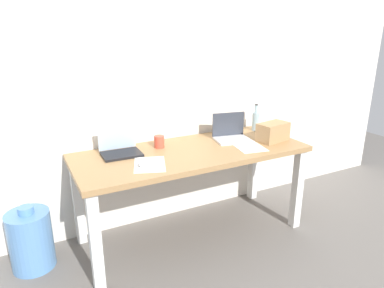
{
  "coord_description": "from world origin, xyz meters",
  "views": [
    {
      "loc": [
        -1.17,
        -2.25,
        1.63
      ],
      "look_at": [
        0.0,
        0.0,
        0.79
      ],
      "focal_mm": 32.47,
      "sensor_mm": 36.0,
      "label": 1
    }
  ],
  "objects_px": {
    "laptop_left": "(120,149)",
    "cardboard_box": "(273,132)",
    "computer_mouse": "(143,163)",
    "desk": "(192,162)",
    "water_cooler_jug": "(31,240)",
    "laptop_right": "(231,134)",
    "coffee_mug": "(159,142)",
    "beer_bottle": "(256,121)"
  },
  "relations": [
    {
      "from": "laptop_left",
      "to": "coffee_mug",
      "type": "bearing_deg",
      "value": 1.33
    },
    {
      "from": "desk",
      "to": "laptop_right",
      "type": "distance_m",
      "value": 0.45
    },
    {
      "from": "computer_mouse",
      "to": "coffee_mug",
      "type": "height_order",
      "value": "coffee_mug"
    },
    {
      "from": "laptop_left",
      "to": "laptop_right",
      "type": "bearing_deg",
      "value": -5.16
    },
    {
      "from": "cardboard_box",
      "to": "coffee_mug",
      "type": "distance_m",
      "value": 0.95
    },
    {
      "from": "computer_mouse",
      "to": "laptop_left",
      "type": "bearing_deg",
      "value": 136.82
    },
    {
      "from": "desk",
      "to": "coffee_mug",
      "type": "height_order",
      "value": "coffee_mug"
    },
    {
      "from": "cardboard_box",
      "to": "water_cooler_jug",
      "type": "xyz_separation_m",
      "value": [
        -1.92,
        0.24,
        -0.6
      ]
    },
    {
      "from": "desk",
      "to": "water_cooler_jug",
      "type": "distance_m",
      "value": 1.29
    },
    {
      "from": "laptop_right",
      "to": "computer_mouse",
      "type": "distance_m",
      "value": 0.89
    },
    {
      "from": "desk",
      "to": "cardboard_box",
      "type": "xyz_separation_m",
      "value": [
        0.71,
        -0.1,
        0.17
      ]
    },
    {
      "from": "desk",
      "to": "cardboard_box",
      "type": "bearing_deg",
      "value": -7.76
    },
    {
      "from": "laptop_left",
      "to": "cardboard_box",
      "type": "height_order",
      "value": "laptop_left"
    },
    {
      "from": "coffee_mug",
      "to": "cardboard_box",
      "type": "bearing_deg",
      "value": -16.84
    },
    {
      "from": "laptop_right",
      "to": "laptop_left",
      "type": "bearing_deg",
      "value": 174.84
    },
    {
      "from": "laptop_left",
      "to": "computer_mouse",
      "type": "bearing_deg",
      "value": -77.24
    },
    {
      "from": "water_cooler_jug",
      "to": "beer_bottle",
      "type": "bearing_deg",
      "value": 2.21
    },
    {
      "from": "desk",
      "to": "coffee_mug",
      "type": "xyz_separation_m",
      "value": [
        -0.2,
        0.18,
        0.14
      ]
    },
    {
      "from": "laptop_left",
      "to": "cardboard_box",
      "type": "distance_m",
      "value": 1.26
    },
    {
      "from": "desk",
      "to": "laptop_left",
      "type": "height_order",
      "value": "laptop_left"
    },
    {
      "from": "coffee_mug",
      "to": "beer_bottle",
      "type": "bearing_deg",
      "value": 2.63
    },
    {
      "from": "desk",
      "to": "laptop_right",
      "type": "relative_size",
      "value": 5.64
    },
    {
      "from": "water_cooler_jug",
      "to": "cardboard_box",
      "type": "bearing_deg",
      "value": -7.24
    },
    {
      "from": "laptop_left",
      "to": "water_cooler_jug",
      "type": "height_order",
      "value": "laptop_left"
    },
    {
      "from": "beer_bottle",
      "to": "water_cooler_jug",
      "type": "bearing_deg",
      "value": -177.79
    },
    {
      "from": "laptop_right",
      "to": "water_cooler_jug",
      "type": "height_order",
      "value": "laptop_right"
    },
    {
      "from": "laptop_left",
      "to": "cardboard_box",
      "type": "bearing_deg",
      "value": -12.31
    },
    {
      "from": "laptop_right",
      "to": "coffee_mug",
      "type": "bearing_deg",
      "value": 171.54
    },
    {
      "from": "desk",
      "to": "water_cooler_jug",
      "type": "height_order",
      "value": "desk"
    },
    {
      "from": "desk",
      "to": "computer_mouse",
      "type": "relative_size",
      "value": 18.04
    },
    {
      "from": "beer_bottle",
      "to": "laptop_right",
      "type": "bearing_deg",
      "value": -159.06
    },
    {
      "from": "desk",
      "to": "laptop_left",
      "type": "xyz_separation_m",
      "value": [
        -0.52,
        0.17,
        0.14
      ]
    },
    {
      "from": "laptop_right",
      "to": "coffee_mug",
      "type": "height_order",
      "value": "laptop_right"
    },
    {
      "from": "laptop_left",
      "to": "desk",
      "type": "bearing_deg",
      "value": -18.29
    },
    {
      "from": "cardboard_box",
      "to": "laptop_left",
      "type": "bearing_deg",
      "value": 167.69
    },
    {
      "from": "laptop_left",
      "to": "water_cooler_jug",
      "type": "relative_size",
      "value": 0.61
    },
    {
      "from": "computer_mouse",
      "to": "cardboard_box",
      "type": "relative_size",
      "value": 0.38
    },
    {
      "from": "desk",
      "to": "water_cooler_jug",
      "type": "xyz_separation_m",
      "value": [
        -1.21,
        0.15,
        -0.43
      ]
    },
    {
      "from": "desk",
      "to": "beer_bottle",
      "type": "xyz_separation_m",
      "value": [
        0.77,
        0.22,
        0.19
      ]
    },
    {
      "from": "laptop_left",
      "to": "beer_bottle",
      "type": "height_order",
      "value": "beer_bottle"
    },
    {
      "from": "laptop_right",
      "to": "computer_mouse",
      "type": "xyz_separation_m",
      "value": [
        -0.86,
        -0.22,
        -0.03
      ]
    },
    {
      "from": "beer_bottle",
      "to": "cardboard_box",
      "type": "distance_m",
      "value": 0.33
    }
  ]
}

